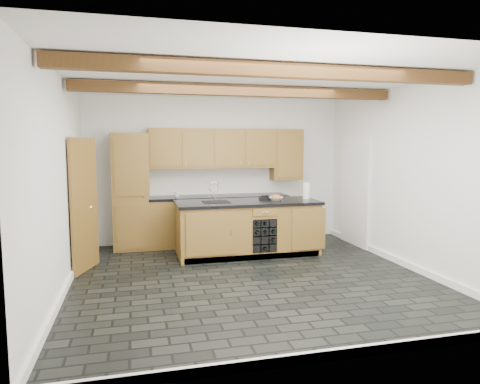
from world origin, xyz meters
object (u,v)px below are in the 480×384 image
at_px(fruit_bowl, 276,199).
at_px(paper_towel, 307,191).
at_px(kitchen_scale, 265,197).
at_px(island, 248,228).

xyz_separation_m(fruit_bowl, paper_towel, (0.62, 0.11, 0.11)).
bearing_deg(fruit_bowl, kitchen_scale, 116.75).
bearing_deg(paper_towel, island, -175.97).
bearing_deg(fruit_bowl, paper_towel, 10.48).
height_order(island, paper_towel, paper_towel).
relative_size(island, paper_towel, 8.66).
distance_m(island, fruit_bowl, 0.70).
distance_m(fruit_bowl, paper_towel, 0.64).
distance_m(kitchen_scale, paper_towel, 0.76).
distance_m(island, kitchen_scale, 0.65).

